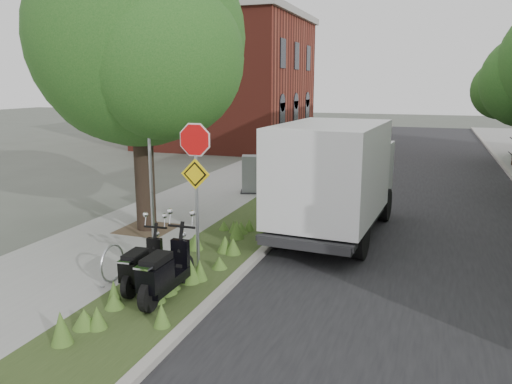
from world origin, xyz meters
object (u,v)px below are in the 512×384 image
utility_cabinet (255,175)px  scooter_near (140,270)px  scooter_far (162,278)px  box_truck (336,174)px  sign_assembly (196,166)px

utility_cabinet → scooter_near: bearing=-84.6°
scooter_near → utility_cabinet: size_ratio=1.26×
scooter_far → box_truck: 5.86m
scooter_far → utility_cabinet: 9.34m
scooter_near → utility_cabinet: (-0.84, 8.91, 0.25)m
utility_cabinet → sign_assembly: bearing=-79.5°
scooter_near → sign_assembly: bearing=67.4°
utility_cabinet → scooter_far: bearing=-80.8°
sign_assembly → scooter_far: sign_assembly is taller
sign_assembly → box_truck: 4.35m
box_truck → sign_assembly: bearing=-120.9°
scooter_far → scooter_near: bearing=154.8°
scooter_near → box_truck: size_ratio=0.29×
scooter_near → box_truck: box_truck is taller
sign_assembly → utility_cabinet: (-1.40, 7.56, -1.57)m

